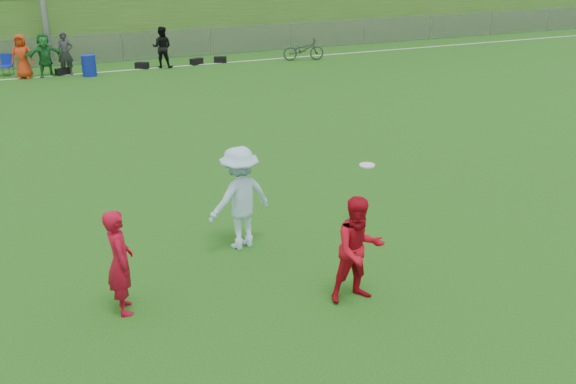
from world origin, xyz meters
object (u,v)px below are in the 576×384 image
player_red_center (359,250)px  frisbee (367,165)px  player_blue (240,198)px  recycling_bin (89,65)px  bicycle (303,49)px  player_red_left (120,262)px

player_red_center → frisbee: player_red_center is taller
player_blue → frisbee: 2.58m
recycling_bin → bicycle: size_ratio=0.46×
bicycle → recycling_bin: bearing=101.7°
player_red_left → recycling_bin: player_red_left is taller
recycling_bin → frisbee: bearing=-78.6°
player_blue → recycling_bin: 16.41m
recycling_bin → bicycle: bearing=-1.5°
player_blue → player_red_left: bearing=16.1°
player_red_left → player_red_center: bearing=-106.7°
frisbee → recycling_bin: 16.74m
player_red_center → player_blue: size_ratio=0.90×
player_blue → recycling_bin: (-0.75, 16.39, -0.53)m
player_blue → frisbee: bearing=166.1°
player_red_left → player_red_center: (3.41, -1.07, 0.03)m
frisbee → bicycle: frisbee is taller
player_red_center → frisbee: bearing=60.9°
player_red_center → bicycle: 19.96m
frisbee → bicycle: (5.86, 16.14, -0.74)m
recycling_bin → bicycle: (9.17, -0.25, 0.06)m
bicycle → player_red_center: bearing=171.6°
player_red_left → frisbee: 5.09m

